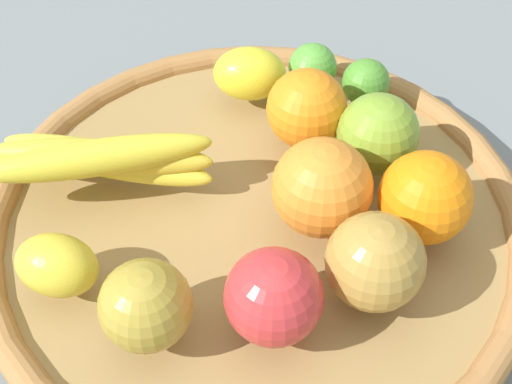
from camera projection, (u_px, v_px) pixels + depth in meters
ground_plane at (256, 240)px, 0.62m from camera, size 2.40×2.40×0.00m
basket at (256, 224)px, 0.60m from camera, size 0.45×0.45×0.04m
banana_bunch at (100, 158)px, 0.59m from camera, size 0.17×0.17×0.06m
apple_0 at (378, 134)px, 0.60m from camera, size 0.08×0.08×0.07m
lime_1 at (313, 67)px, 0.68m from camera, size 0.06×0.06×0.04m
apple_1 at (274, 297)px, 0.49m from camera, size 0.10×0.10×0.07m
apple_2 at (379, 258)px, 0.51m from camera, size 0.08×0.08×0.07m
orange_2 at (322, 188)px, 0.55m from camera, size 0.10×0.10×0.08m
orange_1 at (425, 198)px, 0.55m from camera, size 0.10×0.10×0.07m
apple_3 at (146, 305)px, 0.49m from camera, size 0.08×0.08×0.06m
lemon_0 at (249, 74)px, 0.67m from camera, size 0.08×0.08×0.05m
orange_0 at (307, 109)px, 0.62m from camera, size 0.10×0.10×0.07m
lemon_1 at (57, 265)px, 0.52m from camera, size 0.08×0.07×0.05m
lime_0 at (366, 82)px, 0.66m from camera, size 0.06×0.06×0.04m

